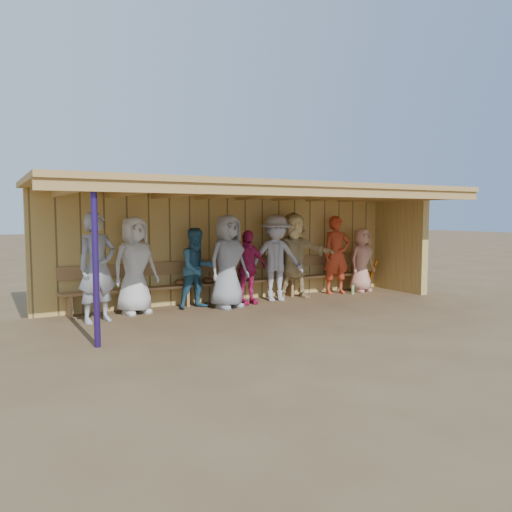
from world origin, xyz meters
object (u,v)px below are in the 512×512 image
Objects in this scene: bench at (239,277)px; player_b at (135,265)px; player_e at (276,258)px; player_g at (336,255)px; player_c at (197,268)px; player_f at (294,255)px; player_a at (97,267)px; player_d at (247,267)px; player_extra at (228,261)px; player_h at (362,260)px.

player_b is at bearing -171.62° from bench.
player_g is at bearing 20.23° from player_e.
player_f is (2.41, 0.09, 0.16)m from player_c.
player_f is (3.69, 0.05, 0.04)m from player_b.
player_a reaches higher than player_d.
player_extra is at bearing -152.02° from player_e.
player_d is at bearing -11.47° from player_a.
player_f reaches higher than player_e.
player_h is at bearing -0.94° from player_d.
player_d is at bearing 172.64° from player_h.
bench is (0.61, 0.69, -0.43)m from player_extra.
player_extra is at bearing -162.97° from player_g.
player_a is at bearing 174.26° from player_h.
player_f is at bearing 4.45° from player_d.
player_b is 1.19× the size of player_h.
player_extra reaches higher than player_c.
player_b reaches higher than player_c.
player_e is 0.92m from bench.
player_f is at bearing 169.05° from player_h.
player_a is at bearing 166.90° from player_extra.
player_a is at bearing -166.26° from bench.
bench is at bearing -3.29° from player_a.
player_a is 1.03× the size of player_e.
player_b is at bearing -169.44° from player_g.
player_b is at bearing 173.85° from player_d.
player_d is at bearing -9.56° from player_c.
player_b is 2.50m from bench.
player_a is 1.19× the size of player_c.
player_extra is (-1.31, -0.27, 0.01)m from player_e.
player_d is 2.55m from player_g.
player_f is at bearing -170.07° from player_g.
player_h is at bearing -13.49° from player_b.
player_a is at bearing -165.22° from player_g.
player_a is 1.00× the size of player_f.
player_e reaches higher than player_c.
player_a is 5.73m from player_g.
player_a is 1.04× the size of player_g.
player_c is at bearing 172.16° from player_d.
player_c is 0.22× the size of bench.
player_a is 3.19m from player_d.
player_c is (1.28, -0.03, -0.12)m from player_b.
player_a reaches higher than player_b.
player_b is 1.28m from player_c.
player_f reaches higher than player_a.
player_b is 3.14m from player_e.
player_g is at bearing 0.76° from player_d.
player_h is (0.75, -0.05, -0.15)m from player_g.
player_e is 2.54m from player_h.
player_h is 0.21× the size of bench.
player_f reaches higher than player_c.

